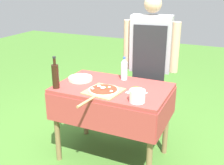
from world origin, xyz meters
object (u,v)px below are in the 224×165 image
object	(u,v)px
herb_container	(136,90)
mixing_tub	(137,96)
plate_stack	(80,79)
prep_table	(113,98)
oil_bottle	(55,76)
water_bottle	(124,69)
person_cook	(150,58)
pizza_on_peel	(103,91)

from	to	relation	value
herb_container	mixing_tub	world-z (taller)	mixing_tub
plate_stack	prep_table	bearing A→B (deg)	-4.14
oil_bottle	water_bottle	distance (m)	0.72
prep_table	mixing_tub	size ratio (longest dim) A/B	8.08
person_cook	mixing_tub	distance (m)	0.87
water_bottle	plate_stack	distance (m)	0.47
person_cook	herb_container	xyz separation A→B (m)	(0.08, -0.66, -0.14)
water_bottle	prep_table	bearing A→B (deg)	-95.95
pizza_on_peel	water_bottle	size ratio (longest dim) A/B	2.36
water_bottle	plate_stack	world-z (taller)	water_bottle
prep_table	water_bottle	distance (m)	0.34
person_cook	water_bottle	distance (m)	0.40
plate_stack	herb_container	bearing A→B (deg)	-7.91
oil_bottle	plate_stack	size ratio (longest dim) A/B	1.25
herb_container	oil_bottle	bearing A→B (deg)	-165.03
prep_table	pizza_on_peel	size ratio (longest dim) A/B	1.93
pizza_on_peel	plate_stack	size ratio (longest dim) A/B	2.31
person_cook	oil_bottle	distance (m)	1.10
oil_bottle	water_bottle	size ratio (longest dim) A/B	1.28
pizza_on_peel	herb_container	bearing A→B (deg)	27.55
mixing_tub	plate_stack	world-z (taller)	mixing_tub
prep_table	herb_container	bearing A→B (deg)	-13.12
prep_table	water_bottle	size ratio (longest dim) A/B	4.56
herb_container	mixing_tub	xyz separation A→B (m)	(0.07, -0.19, 0.03)
water_bottle	herb_container	xyz separation A→B (m)	(0.25, -0.30, -0.09)
water_bottle	plate_stack	xyz separation A→B (m)	(-0.41, -0.21, -0.10)
water_bottle	mixing_tub	xyz separation A→B (m)	(0.32, -0.49, -0.06)
oil_bottle	herb_container	size ratio (longest dim) A/B	1.62
plate_stack	mixing_tub	bearing A→B (deg)	-20.87
prep_table	water_bottle	bearing A→B (deg)	84.05
person_cook	plate_stack	size ratio (longest dim) A/B	6.56
pizza_on_peel	herb_container	xyz separation A→B (m)	(0.29, 0.11, 0.01)
prep_table	plate_stack	bearing A→B (deg)	175.86
water_bottle	plate_stack	bearing A→B (deg)	-153.09
pizza_on_peel	mixing_tub	distance (m)	0.38
mixing_tub	oil_bottle	bearing A→B (deg)	-178.97
prep_table	herb_container	distance (m)	0.32
oil_bottle	plate_stack	xyz separation A→B (m)	(0.10, 0.29, -0.11)
oil_bottle	pizza_on_peel	bearing A→B (deg)	10.71
prep_table	mixing_tub	bearing A→B (deg)	-36.00
prep_table	plate_stack	distance (m)	0.41
water_bottle	mixing_tub	world-z (taller)	water_bottle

